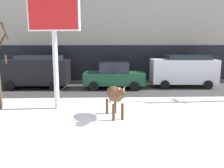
% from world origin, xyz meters
% --- Properties ---
extents(ground_plane, '(120.00, 120.00, 0.00)m').
position_xyz_m(ground_plane, '(0.00, 0.00, 0.00)').
color(ground_plane, white).
extents(road_strip, '(60.00, 5.60, 0.01)m').
position_xyz_m(road_strip, '(0.00, 8.29, 0.00)').
color(road_strip, '#423F3F').
rests_on(road_strip, ground).
extents(building_facade, '(44.00, 6.10, 13.00)m').
position_xyz_m(building_facade, '(0.00, 13.96, 6.48)').
color(building_facade, '#A39989').
rests_on(building_facade, ground).
extents(cow_brown, '(0.95, 1.93, 1.54)m').
position_xyz_m(cow_brown, '(0.09, 1.83, 0.99)').
color(cow_brown, brown).
rests_on(cow_brown, ground).
extents(billboard, '(2.51, 0.71, 5.56)m').
position_xyz_m(billboard, '(-2.70, 3.32, 4.31)').
color(billboard, silver).
rests_on(billboard, ground).
extents(car_black_van, '(4.68, 2.27, 2.32)m').
position_xyz_m(car_black_van, '(-5.16, 8.60, 1.24)').
color(car_black_van, black).
rests_on(car_black_van, ground).
extents(car_darkgreen_sedan, '(4.27, 2.12, 1.84)m').
position_xyz_m(car_darkgreen_sedan, '(0.34, 8.23, 0.91)').
color(car_darkgreen_sedan, '#194C2D').
rests_on(car_darkgreen_sedan, ground).
extents(car_white_van, '(4.68, 2.27, 2.32)m').
position_xyz_m(car_white_van, '(5.42, 8.71, 1.24)').
color(car_white_van, white).
rests_on(car_white_van, ground).
extents(pedestrian_near_billboard, '(0.36, 0.24, 1.73)m').
position_xyz_m(pedestrian_near_billboard, '(-7.19, 11.12, 0.88)').
color(pedestrian_near_billboard, '#282833').
rests_on(pedestrian_near_billboard, ground).
extents(pedestrian_by_cars, '(0.36, 0.24, 1.73)m').
position_xyz_m(pedestrian_by_cars, '(1.96, 11.12, 0.88)').
color(pedestrian_by_cars, '#282833').
rests_on(pedestrian_by_cars, ground).
extents(pedestrian_far_left, '(0.36, 0.24, 1.73)m').
position_xyz_m(pedestrian_far_left, '(6.62, 11.12, 0.88)').
color(pedestrian_far_left, '#282833').
rests_on(pedestrian_far_left, ground).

